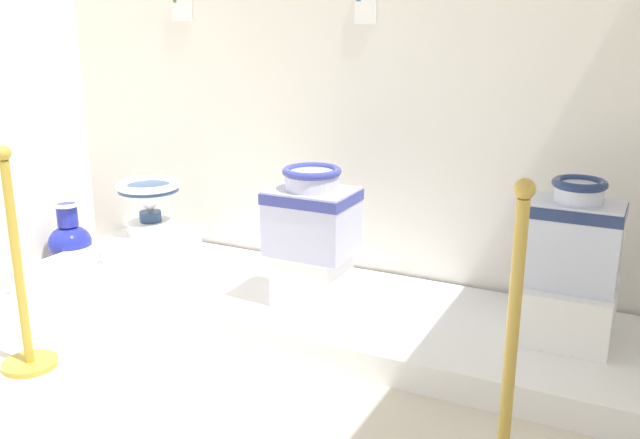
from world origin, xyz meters
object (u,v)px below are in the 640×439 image
plinth_block_leftmost (312,277)px  antique_toilet_squat_floral (574,234)px  info_placard_second (365,8)px  stanchion_post_near_right (507,399)px  plinth_block_squat_floral (566,311)px  stanchion_post_near_left (22,301)px  antique_toilet_leftmost (312,211)px  info_placard_first (182,8)px  antique_toilet_tall_cobalt (149,199)px  plinth_block_tall_cobalt (153,246)px  decorative_vase_companion (70,239)px

plinth_block_leftmost → antique_toilet_squat_floral: 1.21m
info_placard_second → stanchion_post_near_right: (1.07, -1.35, -1.18)m
plinth_block_squat_floral → stanchion_post_near_left: (-2.07, -1.05, 0.06)m
plinth_block_squat_floral → antique_toilet_squat_floral: antique_toilet_squat_floral is taller
antique_toilet_leftmost → info_placard_first: size_ratio=2.94×
antique_toilet_leftmost → stanchion_post_near_right: stanchion_post_near_right is taller
antique_toilet_tall_cobalt → plinth_block_squat_floral: antique_toilet_tall_cobalt is taller
plinth_block_squat_floral → stanchion_post_near_left: 2.32m
plinth_block_tall_cobalt → info_placard_first: size_ratio=2.83×
plinth_block_squat_floral → info_placard_second: bearing=160.4°
antique_toilet_tall_cobalt → decorative_vase_companion: (-0.63, -0.01, -0.32)m
antique_toilet_leftmost → antique_toilet_squat_floral: bearing=6.8°
info_placard_first → stanchion_post_near_right: (2.20, -1.35, -1.19)m
stanchion_post_near_left → stanchion_post_near_right: bearing=2.7°
antique_toilet_squat_floral → stanchion_post_near_left: size_ratio=0.47×
info_placard_first → stanchion_post_near_right: size_ratio=0.14×
plinth_block_tall_cobalt → antique_toilet_squat_floral: 2.27m
plinth_block_squat_floral → info_placard_second: (-1.13, 0.40, 1.25)m
plinth_block_leftmost → stanchion_post_near_right: size_ratio=0.30×
plinth_block_tall_cobalt → antique_toilet_squat_floral: size_ratio=0.86×
plinth_block_squat_floral → stanchion_post_near_right: bearing=-93.3°
antique_toilet_tall_cobalt → antique_toilet_leftmost: bearing=-7.1°
plinth_block_leftmost → info_placard_first: bearing=153.9°
plinth_block_leftmost → stanchion_post_near_right: (1.10, -0.81, 0.06)m
plinth_block_tall_cobalt → antique_toilet_tall_cobalt: (-0.00, -0.00, 0.27)m
plinth_block_tall_cobalt → antique_toilet_leftmost: (1.09, -0.14, 0.38)m
decorative_vase_companion → stanchion_post_near_left: stanchion_post_near_left is taller
antique_toilet_leftmost → plinth_block_squat_floral: size_ratio=1.09×
plinth_block_squat_floral → stanchion_post_near_right: 0.96m
antique_toilet_leftmost → plinth_block_leftmost: bearing=0.0°
plinth_block_tall_cobalt → plinth_block_squat_floral: 2.24m
antique_toilet_squat_floral → stanchion_post_near_left: bearing=-153.2°
plinth_block_leftmost → stanchion_post_near_left: stanchion_post_near_left is taller
plinth_block_leftmost → plinth_block_tall_cobalt: bearing=172.9°
plinth_block_tall_cobalt → decorative_vase_companion: 0.63m
info_placard_first → decorative_vase_companion: size_ratio=0.35×
plinth_block_tall_cobalt → decorative_vase_companion: size_ratio=1.00×
plinth_block_leftmost → decorative_vase_companion: 1.72m
antique_toilet_tall_cobalt → info_placard_second: bearing=20.0°
antique_toilet_leftmost → decorative_vase_companion: bearing=175.8°
decorative_vase_companion → antique_toilet_leftmost: bearing=-4.2°
plinth_block_tall_cobalt → antique_toilet_tall_cobalt: size_ratio=1.14×
plinth_block_squat_floral → info_placard_first: bearing=169.9°
antique_toilet_tall_cobalt → antique_toilet_leftmost: (1.09, -0.14, 0.10)m
info_placard_first → info_placard_second: 1.12m
stanchion_post_near_right → info_placard_second: bearing=128.4°
plinth_block_squat_floral → stanchion_post_near_left: stanchion_post_near_left is taller
info_placard_first → stanchion_post_near_left: 1.89m
plinth_block_leftmost → plinth_block_squat_floral: 1.16m
info_placard_second → decorative_vase_companion: 2.23m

